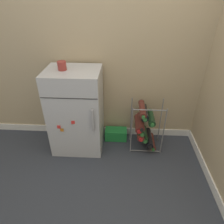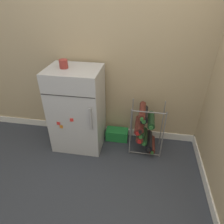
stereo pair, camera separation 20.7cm
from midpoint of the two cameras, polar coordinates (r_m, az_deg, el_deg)
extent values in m
plane|color=#333842|center=(2.24, 3.61, -15.10)|extent=(14.00, 14.00, 0.00)
cube|color=tan|center=(2.16, 6.73, 21.35)|extent=(6.82, 0.06, 2.50)
cube|color=white|center=(2.63, 5.04, -5.56)|extent=(6.82, 0.01, 0.09)
cube|color=#B7BABF|center=(2.26, -7.29, 0.68)|extent=(0.56, 0.44, 0.96)
cube|color=#2D2D2D|center=(1.94, -9.65, 4.40)|extent=(0.55, 0.00, 0.01)
cube|color=#9E9EA3|center=(1.99, -3.23, -2.19)|extent=(0.02, 0.02, 0.25)
cube|color=orange|center=(2.17, -11.68, -4.21)|extent=(0.04, 0.01, 0.04)
cube|color=red|center=(2.07, -8.66, -2.36)|extent=(0.04, 0.01, 0.04)
cube|color=red|center=(2.16, -12.45, -3.32)|extent=(0.04, 0.01, 0.04)
cylinder|color=slate|center=(2.20, 7.96, -5.93)|extent=(0.01, 0.01, 0.60)
cylinder|color=slate|center=(2.23, 16.98, -6.64)|extent=(0.01, 0.01, 0.60)
cylinder|color=slate|center=(2.38, 8.22, -2.67)|extent=(0.01, 0.01, 0.60)
cylinder|color=slate|center=(2.41, 16.53, -3.37)|extent=(0.01, 0.01, 0.60)
cylinder|color=slate|center=(2.39, 11.71, -11.59)|extent=(0.35, 0.01, 0.01)
cylinder|color=slate|center=(2.05, 13.39, -0.15)|extent=(0.35, 0.01, 0.01)
cylinder|color=#56231E|center=(2.45, 13.79, -9.07)|extent=(0.07, 0.26, 0.07)
cylinder|color=#2D7033|center=(2.34, 13.92, -11.32)|extent=(0.03, 0.02, 0.03)
cylinder|color=black|center=(2.41, 12.98, -8.03)|extent=(0.08, 0.31, 0.08)
cylinder|color=black|center=(2.28, 13.09, -10.66)|extent=(0.04, 0.02, 0.04)
cylinder|color=#19381E|center=(2.37, 11.70, -6.88)|extent=(0.07, 0.25, 0.07)
cylinder|color=#2D7033|center=(2.26, 11.72, -9.05)|extent=(0.04, 0.02, 0.04)
cylinder|color=#56231E|center=(2.34, 10.56, -5.85)|extent=(0.08, 0.31, 0.08)
cylinder|color=red|center=(2.21, 10.51, -8.44)|extent=(0.04, 0.02, 0.04)
cylinder|color=#19381E|center=(2.31, 10.91, -4.83)|extent=(0.08, 0.27, 0.08)
cylinder|color=#2D7033|center=(2.19, 10.88, -7.14)|extent=(0.04, 0.02, 0.04)
cylinder|color=#56231E|center=(2.27, 10.16, -3.77)|extent=(0.08, 0.29, 0.08)
cylinder|color=red|center=(2.15, 10.09, -6.14)|extent=(0.04, 0.02, 0.04)
cylinder|color=#56231E|center=(2.26, 10.86, -3.26)|extent=(0.07, 0.29, 0.07)
cylinder|color=black|center=(2.13, 10.83, -5.70)|extent=(0.03, 0.02, 0.03)
cylinder|color=#19381E|center=(2.24, 13.75, -2.34)|extent=(0.08, 0.26, 0.08)
cylinder|color=#2D7033|center=(2.12, 13.89, -4.47)|extent=(0.04, 0.02, 0.04)
cylinder|color=black|center=(2.19, 11.86, -0.69)|extent=(0.08, 0.26, 0.08)
cylinder|color=#2D7033|center=(2.07, 11.90, -2.81)|extent=(0.04, 0.02, 0.04)
cylinder|color=#56231E|center=(2.17, 11.40, 0.26)|extent=(0.07, 0.30, 0.07)
cylinder|color=#2D7033|center=(2.03, 11.40, -2.12)|extent=(0.03, 0.02, 0.03)
cube|color=#1E7F38|center=(2.53, 3.82, -6.47)|extent=(0.27, 0.15, 0.14)
cylinder|color=maroon|center=(2.06, -10.85, 13.30)|extent=(0.09, 0.09, 0.09)
camera|label=1|loc=(0.10, -87.29, 1.68)|focal=32.00mm
camera|label=2|loc=(0.10, 92.71, -1.68)|focal=32.00mm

